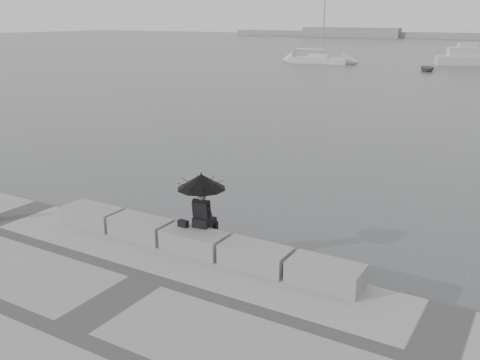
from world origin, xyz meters
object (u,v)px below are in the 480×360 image
Objects in this scene: dinghy at (427,68)px; sailboat_left at (319,59)px; motor_cruiser at (474,58)px; seated_person at (201,188)px.

sailboat_left is at bearing 148.46° from dinghy.
motor_cruiser is (18.21, 7.63, 0.37)m from sailboat_left.
sailboat_left is 19.74m from motor_cruiser.
seated_person is 0.40× the size of dinghy.
motor_cruiser is (-2.88, 65.73, -1.12)m from seated_person.
seated_person is at bearing -101.39° from dinghy.
dinghy is at bearing -128.75° from motor_cruiser.
sailboat_left is at bearing 102.17° from seated_person.
motor_cruiser reaches higher than seated_person.
motor_cruiser is at bearing 16.57° from sailboat_left.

